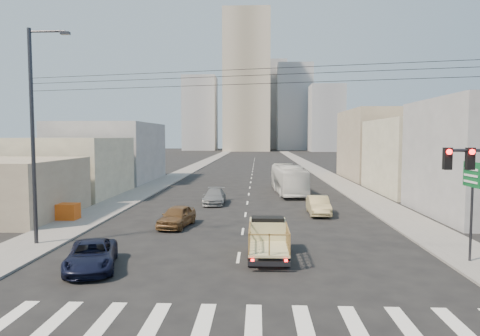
# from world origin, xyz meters

# --- Properties ---
(ground) EXTENTS (420.00, 420.00, 0.00)m
(ground) POSITION_xyz_m (0.00, 0.00, 0.00)
(ground) COLOR black
(ground) RESTS_ON ground
(sidewalk_left) EXTENTS (3.50, 180.00, 0.12)m
(sidewalk_left) POSITION_xyz_m (-11.75, 70.00, 0.06)
(sidewalk_left) COLOR slate
(sidewalk_left) RESTS_ON ground
(sidewalk_right) EXTENTS (3.50, 180.00, 0.12)m
(sidewalk_right) POSITION_xyz_m (11.75, 70.00, 0.06)
(sidewalk_right) COLOR slate
(sidewalk_right) RESTS_ON ground
(crosswalk) EXTENTS (18.59, 3.80, 0.01)m
(crosswalk) POSITION_xyz_m (0.02, -6.00, 0.01)
(crosswalk) COLOR silver
(crosswalk) RESTS_ON ground
(lane_dashes) EXTENTS (0.15, 104.00, 0.01)m
(lane_dashes) POSITION_xyz_m (0.00, 53.00, 0.01)
(lane_dashes) COLOR silver
(lane_dashes) RESTS_ON ground
(flatbed_pickup) EXTENTS (1.95, 4.41, 1.90)m
(flatbed_pickup) POSITION_xyz_m (1.49, 2.10, 1.09)
(flatbed_pickup) COLOR #C2B982
(flatbed_pickup) RESTS_ON ground
(navy_pickup) EXTENTS (3.24, 4.97, 1.27)m
(navy_pickup) POSITION_xyz_m (-6.68, -0.18, 0.64)
(navy_pickup) COLOR black
(navy_pickup) RESTS_ON ground
(city_bus) EXTENTS (3.36, 11.17, 3.07)m
(city_bus) POSITION_xyz_m (4.27, 26.79, 1.53)
(city_bus) COLOR silver
(city_bus) RESTS_ON ground
(sedan_brown) EXTENTS (2.36, 4.42, 1.43)m
(sedan_brown) POSITION_xyz_m (-4.52, 9.22, 0.72)
(sedan_brown) COLOR brown
(sedan_brown) RESTS_ON ground
(sedan_tan) EXTENTS (1.57, 4.41, 1.45)m
(sedan_tan) POSITION_xyz_m (5.72, 14.26, 0.72)
(sedan_tan) COLOR tan
(sedan_tan) RESTS_ON ground
(sedan_grey) EXTENTS (1.97, 4.69, 1.35)m
(sedan_grey) POSITION_xyz_m (-2.97, 19.23, 0.68)
(sedan_grey) COLOR slate
(sedan_grey) RESTS_ON ground
(green_sign) EXTENTS (0.18, 1.60, 5.00)m
(green_sign) POSITION_xyz_m (11.16, 1.50, 3.74)
(green_sign) COLOR #2D2D33
(green_sign) RESTS_ON ground
(streetlamp_left) EXTENTS (2.36, 0.25, 12.00)m
(streetlamp_left) POSITION_xyz_m (-11.39, 4.00, 6.44)
(streetlamp_left) COLOR #2D2D33
(streetlamp_left) RESTS_ON ground
(overhead_wires) EXTENTS (23.01, 5.02, 0.72)m
(overhead_wires) POSITION_xyz_m (0.00, 1.50, 8.97)
(overhead_wires) COLOR black
(overhead_wires) RESTS_ON ground
(crate_stack) EXTENTS (1.80, 1.20, 1.14)m
(crate_stack) POSITION_xyz_m (-13.00, 10.94, 0.69)
(crate_stack) COLOR #D35413
(crate_stack) RESTS_ON sidewalk_left
(bldg_right_mid) EXTENTS (11.00, 14.00, 8.00)m
(bldg_right_mid) POSITION_xyz_m (19.50, 28.00, 4.00)
(bldg_right_mid) COLOR #A59F85
(bldg_right_mid) RESTS_ON ground
(bldg_right_far) EXTENTS (12.00, 16.00, 10.00)m
(bldg_right_far) POSITION_xyz_m (20.00, 44.00, 5.00)
(bldg_right_far) COLOR gray
(bldg_right_far) RESTS_ON ground
(bldg_left_near) EXTENTS (9.00, 10.00, 4.40)m
(bldg_left_near) POSITION_xyz_m (-18.00, 12.00, 2.20)
(bldg_left_near) COLOR gray
(bldg_left_near) RESTS_ON ground
(bldg_left_mid) EXTENTS (11.00, 12.00, 6.00)m
(bldg_left_mid) POSITION_xyz_m (-19.00, 24.00, 3.00)
(bldg_left_mid) COLOR #A59F85
(bldg_left_mid) RESTS_ON ground
(bldg_left_far) EXTENTS (12.00, 16.00, 8.00)m
(bldg_left_far) POSITION_xyz_m (-19.50, 39.00, 4.00)
(bldg_left_far) COLOR gray
(bldg_left_far) RESTS_ON ground
(high_rise_tower) EXTENTS (20.00, 20.00, 60.00)m
(high_rise_tower) POSITION_xyz_m (-4.00, 170.00, 30.00)
(high_rise_tower) COLOR #9E927A
(high_rise_tower) RESTS_ON ground
(midrise_ne) EXTENTS (16.00, 16.00, 40.00)m
(midrise_ne) POSITION_xyz_m (18.00, 185.00, 20.00)
(midrise_ne) COLOR #999BA2
(midrise_ne) RESTS_ON ground
(midrise_nw) EXTENTS (15.00, 15.00, 34.00)m
(midrise_nw) POSITION_xyz_m (-26.00, 180.00, 17.00)
(midrise_nw) COLOR #999BA2
(midrise_nw) RESTS_ON ground
(midrise_back) EXTENTS (18.00, 18.00, 44.00)m
(midrise_back) POSITION_xyz_m (6.00, 200.00, 22.00)
(midrise_back) COLOR gray
(midrise_back) RESTS_ON ground
(midrise_east) EXTENTS (14.00, 14.00, 28.00)m
(midrise_east) POSITION_xyz_m (30.00, 165.00, 14.00)
(midrise_east) COLOR #999BA2
(midrise_east) RESTS_ON ground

